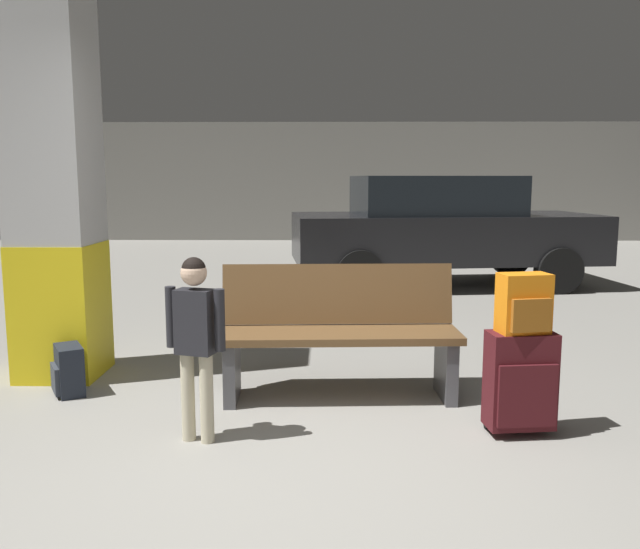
{
  "coord_description": "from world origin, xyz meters",
  "views": [
    {
      "loc": [
        0.26,
        -2.94,
        1.47
      ],
      "look_at": [
        0.2,
        1.3,
        0.85
      ],
      "focal_mm": 36.71,
      "sensor_mm": 36.0,
      "label": 1
    }
  ],
  "objects_px": {
    "bench": "(339,332)",
    "child": "(195,329)",
    "parked_car_near": "(441,228)",
    "structural_pillar": "(54,183)",
    "backpack_bright": "(524,304)",
    "backpack_dark_floor": "(68,371)",
    "suitcase": "(521,381)"
  },
  "relations": [
    {
      "from": "backpack_bright",
      "to": "backpack_dark_floor",
      "type": "bearing_deg",
      "value": 166.9
    },
    {
      "from": "structural_pillar",
      "to": "backpack_dark_floor",
      "type": "relative_size",
      "value": 8.55
    },
    {
      "from": "backpack_bright",
      "to": "bench",
      "type": "bearing_deg",
      "value": 146.84
    },
    {
      "from": "suitcase",
      "to": "child",
      "type": "xyz_separation_m",
      "value": [
        -1.85,
        -0.12,
        0.33
      ]
    },
    {
      "from": "structural_pillar",
      "to": "bench",
      "type": "relative_size",
      "value": 1.79
    },
    {
      "from": "bench",
      "to": "parked_car_near",
      "type": "height_order",
      "value": "parked_car_near"
    },
    {
      "from": "child",
      "to": "bench",
      "type": "bearing_deg",
      "value": 44.71
    },
    {
      "from": "bench",
      "to": "child",
      "type": "bearing_deg",
      "value": -135.29
    },
    {
      "from": "structural_pillar",
      "to": "backpack_bright",
      "type": "bearing_deg",
      "value": -19.86
    },
    {
      "from": "backpack_dark_floor",
      "to": "bench",
      "type": "bearing_deg",
      "value": 0.11
    },
    {
      "from": "bench",
      "to": "backpack_dark_floor",
      "type": "relative_size",
      "value": 4.77
    },
    {
      "from": "backpack_bright",
      "to": "child",
      "type": "relative_size",
      "value": 0.32
    },
    {
      "from": "suitcase",
      "to": "parked_car_near",
      "type": "xyz_separation_m",
      "value": [
        0.44,
        5.38,
        0.48
      ]
    },
    {
      "from": "suitcase",
      "to": "backpack_bright",
      "type": "bearing_deg",
      "value": -29.53
    },
    {
      "from": "bench",
      "to": "child",
      "type": "distance_m",
      "value": 1.16
    },
    {
      "from": "backpack_dark_floor",
      "to": "backpack_bright",
      "type": "bearing_deg",
      "value": -13.1
    },
    {
      "from": "child",
      "to": "parked_car_near",
      "type": "relative_size",
      "value": 0.25
    },
    {
      "from": "bench",
      "to": "suitcase",
      "type": "bearing_deg",
      "value": -33.16
    },
    {
      "from": "structural_pillar",
      "to": "child",
      "type": "bearing_deg",
      "value": -44.62
    },
    {
      "from": "child",
      "to": "parked_car_near",
      "type": "distance_m",
      "value": 5.96
    },
    {
      "from": "backpack_bright",
      "to": "child",
      "type": "bearing_deg",
      "value": -176.19
    },
    {
      "from": "bench",
      "to": "parked_car_near",
      "type": "relative_size",
      "value": 0.38
    },
    {
      "from": "structural_pillar",
      "to": "backpack_bright",
      "type": "relative_size",
      "value": 8.55
    },
    {
      "from": "backpack_bright",
      "to": "backpack_dark_floor",
      "type": "xyz_separation_m",
      "value": [
        -2.9,
        0.67,
        -0.6
      ]
    },
    {
      "from": "bench",
      "to": "suitcase",
      "type": "distance_m",
      "value": 1.24
    },
    {
      "from": "structural_pillar",
      "to": "backpack_bright",
      "type": "distance_m",
      "value": 3.37
    },
    {
      "from": "backpack_dark_floor",
      "to": "suitcase",
      "type": "bearing_deg",
      "value": -13.09
    },
    {
      "from": "structural_pillar",
      "to": "bench",
      "type": "bearing_deg",
      "value": -12.13
    },
    {
      "from": "bench",
      "to": "backpack_dark_floor",
      "type": "bearing_deg",
      "value": -179.89
    },
    {
      "from": "backpack_bright",
      "to": "child",
      "type": "height_order",
      "value": "child"
    },
    {
      "from": "parked_car_near",
      "to": "child",
      "type": "bearing_deg",
      "value": -112.5
    },
    {
      "from": "suitcase",
      "to": "bench",
      "type": "bearing_deg",
      "value": 146.84
    }
  ]
}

